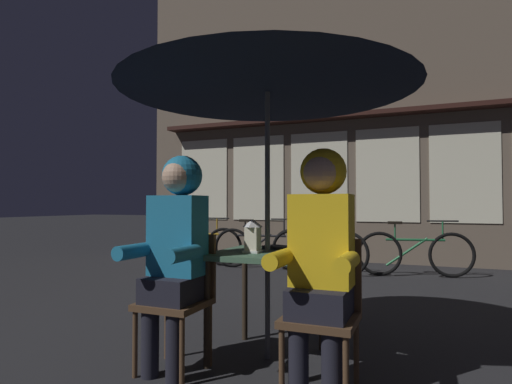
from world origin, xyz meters
TOP-DOWN VIEW (x-y plane):
  - ground_plane at (0.00, 0.00)m, footprint 60.00×60.00m
  - cafe_table at (0.00, 0.00)m, footprint 0.72×0.72m
  - patio_umbrella at (0.00, 0.00)m, footprint 2.10×2.10m
  - lantern at (-0.08, -0.09)m, footprint 0.11×0.11m
  - chair_left at (-0.48, -0.37)m, footprint 0.40×0.40m
  - chair_right at (0.48, -0.37)m, footprint 0.40×0.40m
  - person_left_hooded at (-0.48, -0.43)m, footprint 0.45×0.56m
  - person_right_hooded at (0.48, -0.43)m, footprint 0.45×0.56m
  - shopfront_building at (0.39, 5.39)m, footprint 10.00×0.93m
  - bicycle_nearest at (-2.74, 3.68)m, footprint 1.67×0.32m
  - bicycle_second at (-1.51, 3.72)m, footprint 1.68×0.21m
  - bicycle_third at (-0.55, 3.71)m, footprint 1.65×0.41m
  - bicycle_fourth at (0.88, 3.85)m, footprint 1.65×0.43m
  - book at (0.01, 0.20)m, footprint 0.24×0.20m

SIDE VIEW (x-z plane):
  - ground_plane at x=0.00m, z-range 0.00..0.00m
  - bicycle_nearest at x=-2.74m, z-range -0.07..0.77m
  - bicycle_second at x=-1.51m, z-range -0.07..0.77m
  - bicycle_third at x=-0.55m, z-range -0.07..0.77m
  - bicycle_fourth at x=0.88m, z-range -0.07..0.77m
  - chair_left at x=-0.48m, z-range 0.05..0.92m
  - chair_right at x=0.48m, z-range 0.05..0.92m
  - cafe_table at x=0.00m, z-range 0.27..1.01m
  - book at x=0.01m, z-range 0.74..0.76m
  - person_left_hooded at x=-0.48m, z-range 0.15..1.55m
  - person_right_hooded at x=0.48m, z-range 0.15..1.55m
  - lantern at x=-0.08m, z-range 0.75..0.98m
  - patio_umbrella at x=0.00m, z-range 0.90..3.21m
  - shopfront_building at x=0.39m, z-range -0.01..6.19m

